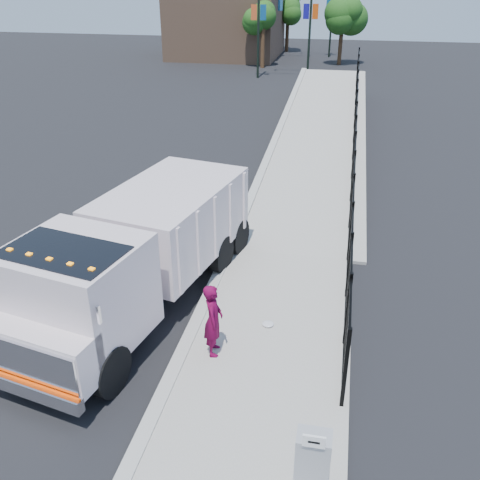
# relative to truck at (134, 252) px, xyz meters

# --- Properties ---
(ground) EXTENTS (120.00, 120.00, 0.00)m
(ground) POSITION_rel_truck_xyz_m (1.64, -0.61, -1.60)
(ground) COLOR black
(ground) RESTS_ON ground
(sidewalk) EXTENTS (3.55, 12.00, 0.12)m
(sidewalk) POSITION_rel_truck_xyz_m (3.56, -2.61, -1.54)
(sidewalk) COLOR #9E998E
(sidewalk) RESTS_ON ground
(curb) EXTENTS (0.30, 12.00, 0.16)m
(curb) POSITION_rel_truck_xyz_m (1.64, -2.61, -1.52)
(curb) COLOR #ADAAA3
(curb) RESTS_ON ground
(ramp) EXTENTS (3.95, 24.06, 3.19)m
(ramp) POSITION_rel_truck_xyz_m (3.76, 15.39, -1.60)
(ramp) COLOR #9E998E
(ramp) RESTS_ON ground
(iron_fence) EXTENTS (0.10, 28.00, 1.80)m
(iron_fence) POSITION_rel_truck_xyz_m (5.19, 11.39, -0.70)
(iron_fence) COLOR black
(iron_fence) RESTS_ON ground
(truck) EXTENTS (4.24, 8.65, 2.84)m
(truck) POSITION_rel_truck_xyz_m (0.00, 0.00, 0.00)
(truck) COLOR black
(truck) RESTS_ON ground
(worker) EXTENTS (0.52, 0.69, 1.72)m
(worker) POSITION_rel_truck_xyz_m (2.34, -1.51, -0.62)
(worker) COLOR #5D052D
(worker) RESTS_ON sidewalk
(utility_cabinet) EXTENTS (0.55, 0.40, 1.25)m
(utility_cabinet) POSITION_rel_truck_xyz_m (4.74, -4.67, -0.85)
(utility_cabinet) COLOR gray
(utility_cabinet) RESTS_ON sidewalk
(arrow_sign) EXTENTS (0.35, 0.04, 0.22)m
(arrow_sign) POSITION_rel_truck_xyz_m (4.74, -4.89, -0.12)
(arrow_sign) COLOR white
(arrow_sign) RESTS_ON utility_cabinet
(debris) EXTENTS (0.29, 0.29, 0.07)m
(debris) POSITION_rel_truck_xyz_m (3.38, -0.29, -1.44)
(debris) COLOR silver
(debris) RESTS_ON sidewalk
(light_pole_0) EXTENTS (3.77, 0.22, 8.00)m
(light_pole_0) POSITION_rel_truck_xyz_m (-2.12, 32.33, 2.77)
(light_pole_0) COLOR black
(light_pole_0) RESTS_ON ground
(light_pole_1) EXTENTS (3.77, 0.22, 8.00)m
(light_pole_1) POSITION_rel_truck_xyz_m (1.05, 34.06, 2.77)
(light_pole_1) COLOR black
(light_pole_1) RESTS_ON ground
(light_pole_2) EXTENTS (3.77, 0.22, 8.00)m
(light_pole_2) POSITION_rel_truck_xyz_m (-2.22, 42.82, 2.77)
(light_pole_2) COLOR black
(light_pole_2) RESTS_ON ground
(light_pole_3) EXTENTS (3.77, 0.22, 8.00)m
(light_pole_3) POSITION_rel_truck_xyz_m (2.24, 44.66, 2.77)
(light_pole_3) COLOR black
(light_pole_3) RESTS_ON ground
(tree_0) EXTENTS (2.31, 2.31, 5.16)m
(tree_0) POSITION_rel_truck_xyz_m (-2.83, 37.13, 2.32)
(tree_0) COLOR #382314
(tree_0) RESTS_ON ground
(tree_1) EXTENTS (2.59, 2.59, 5.29)m
(tree_1) POSITION_rel_truck_xyz_m (3.67, 40.16, 2.35)
(tree_1) COLOR #382314
(tree_1) RESTS_ON ground
(tree_2) EXTENTS (2.49, 2.49, 5.25)m
(tree_2) POSITION_rel_truck_xyz_m (-1.99, 47.72, 2.34)
(tree_2) COLOR #382314
(tree_2) RESTS_ON ground
(building) EXTENTS (10.00, 10.00, 8.00)m
(building) POSITION_rel_truck_xyz_m (-7.36, 43.39, 2.40)
(building) COLOR #8C664C
(building) RESTS_ON ground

